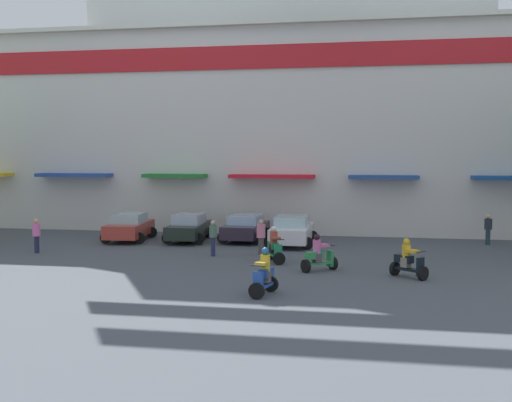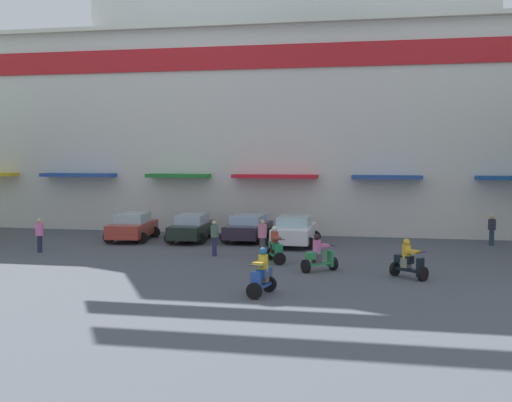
# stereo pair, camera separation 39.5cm
# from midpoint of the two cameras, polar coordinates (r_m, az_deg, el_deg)

# --- Properties ---
(ground_plane) EXTENTS (128.00, 128.00, 0.00)m
(ground_plane) POSITION_cam_midpoint_polar(r_m,az_deg,el_deg) (18.94, -5.31, -9.71)
(ground_plane) COLOR #4C5158
(colonial_building) EXTENTS (42.38, 16.66, 21.35)m
(colonial_building) POSITION_cam_midpoint_polar(r_m,az_deg,el_deg) (41.21, 3.88, 10.52)
(colonial_building) COLOR silver
(colonial_building) RESTS_ON ground
(parked_car_0) EXTENTS (2.55, 3.97, 1.46)m
(parked_car_0) POSITION_cam_midpoint_polar(r_m,az_deg,el_deg) (33.51, -10.99, -2.33)
(parked_car_0) COLOR #A8372D
(parked_car_0) RESTS_ON ground
(parked_car_1) EXTENTS (2.30, 4.15, 1.42)m
(parked_car_1) POSITION_cam_midpoint_polar(r_m,az_deg,el_deg) (32.85, -5.58, -2.43)
(parked_car_1) COLOR black
(parked_car_1) RESTS_ON ground
(parked_car_2) EXTENTS (2.52, 3.98, 1.39)m
(parked_car_2) POSITION_cam_midpoint_polar(r_m,az_deg,el_deg) (32.64, -0.36, -2.47)
(parked_car_2) COLOR #2C212F
(parked_car_2) RESTS_ON ground
(parked_car_3) EXTENTS (2.44, 4.12, 1.48)m
(parked_car_3) POSITION_cam_midpoint_polar(r_m,az_deg,el_deg) (31.18, 3.91, -2.73)
(parked_car_3) COLOR white
(parked_car_3) RESTS_ON ground
(scooter_rider_0) EXTENTS (1.41, 1.28, 1.47)m
(scooter_rider_0) POSITION_cam_midpoint_polar(r_m,az_deg,el_deg) (23.67, 14.33, -5.47)
(scooter_rider_0) COLOR black
(scooter_rider_0) RESTS_ON ground
(scooter_rider_2) EXTENTS (0.82, 1.39, 1.56)m
(scooter_rider_2) POSITION_cam_midpoint_polar(r_m,az_deg,el_deg) (20.24, 1.12, -6.89)
(scooter_rider_2) COLOR black
(scooter_rider_2) RESTS_ON ground
(scooter_rider_3) EXTENTS (1.08, 1.50, 1.54)m
(scooter_rider_3) POSITION_cam_midpoint_polar(r_m,az_deg,el_deg) (26.29, 2.21, -4.31)
(scooter_rider_3) COLOR black
(scooter_rider_3) RESTS_ON ground
(scooter_rider_4) EXTENTS (1.44, 1.33, 1.49)m
(scooter_rider_4) POSITION_cam_midpoint_polar(r_m,az_deg,el_deg) (24.41, 6.28, -5.08)
(scooter_rider_4) COLOR black
(scooter_rider_4) RESTS_ON ground
(pedestrian_0) EXTENTS (0.36, 0.36, 1.62)m
(pedestrian_0) POSITION_cam_midpoint_polar(r_m,az_deg,el_deg) (27.88, -3.46, -3.20)
(pedestrian_0) COLOR #28294E
(pedestrian_0) RESTS_ON ground
(pedestrian_1) EXTENTS (0.51, 0.51, 1.60)m
(pedestrian_1) POSITION_cam_midpoint_polar(r_m,az_deg,el_deg) (30.52, -18.98, -2.83)
(pedestrian_1) COLOR #222643
(pedestrian_1) RESTS_ON ground
(pedestrian_2) EXTENTS (0.55, 0.55, 1.61)m
(pedestrian_2) POSITION_cam_midpoint_polar(r_m,az_deg,el_deg) (28.19, 0.99, -3.17)
(pedestrian_2) COLOR #494341
(pedestrian_2) RESTS_ON ground
(pedestrian_3) EXTENTS (0.48, 0.48, 1.56)m
(pedestrian_3) POSITION_cam_midpoint_polar(r_m,az_deg,el_deg) (33.30, 21.23, -2.34)
(pedestrian_3) COLOR #223340
(pedestrian_3) RESTS_ON ground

